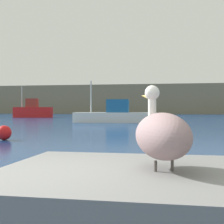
% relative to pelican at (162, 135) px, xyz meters
% --- Properties ---
extents(hillside_backdrop, '(140.00, 16.62, 6.87)m').
position_rel_pelican_xyz_m(hillside_backdrop, '(-1.31, 80.81, 2.42)').
color(hillside_backdrop, '#7F755B').
rests_on(hillside_backdrop, ground).
extents(pier_dock, '(3.36, 2.38, 0.65)m').
position_rel_pelican_xyz_m(pier_dock, '(0.00, -0.01, -0.68)').
color(pier_dock, slate).
rests_on(pier_dock, ground).
extents(pelican, '(0.81, 1.31, 0.88)m').
position_rel_pelican_xyz_m(pelican, '(0.00, 0.00, 0.00)').
color(pelican, gray).
rests_on(pelican, pier_dock).
extents(fishing_boat_red, '(5.52, 2.24, 4.46)m').
position_rel_pelican_xyz_m(fishing_boat_red, '(-19.48, 40.98, -0.07)').
color(fishing_boat_red, red).
rests_on(fishing_boat_red, ground).
extents(fishing_boat_white, '(7.59, 2.61, 3.79)m').
position_rel_pelican_xyz_m(fishing_boat_white, '(-5.03, 26.38, -0.31)').
color(fishing_boat_white, white).
rests_on(fishing_boat_white, ground).
extents(mooring_buoy, '(0.59, 0.59, 0.59)m').
position_rel_pelican_xyz_m(mooring_buoy, '(-6.58, 8.97, -0.71)').
color(mooring_buoy, red).
rests_on(mooring_buoy, ground).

